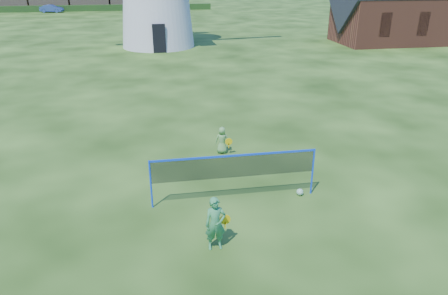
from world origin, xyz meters
The scene contains 8 objects.
ground centered at (0.00, 0.00, 0.00)m, with size 220.00×220.00×0.00m, color black.
chapel centered at (22.30, 26.73, 3.14)m, with size 13.20×6.40×11.17m.
badminton_net centered at (0.40, -0.19, 1.14)m, with size 5.05×0.05×1.55m.
player_girl centered at (-0.53, -2.46, 0.73)m, with size 0.69×0.37×1.45m.
player_boy centered at (0.63, 3.44, 0.53)m, with size 0.65×0.45×1.06m.
play_ball centered at (2.51, -0.25, 0.11)m, with size 0.22×0.22×0.22m, color green.
hedge centered at (-22.00, 66.00, 0.50)m, with size 62.00×0.80×1.00m, color #193814.
car_right centered at (-17.74, 64.66, 0.61)m, with size 1.29×3.70×1.22m, color navy.
Camera 1 is at (-1.81, -11.14, 6.60)m, focal length 33.19 mm.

